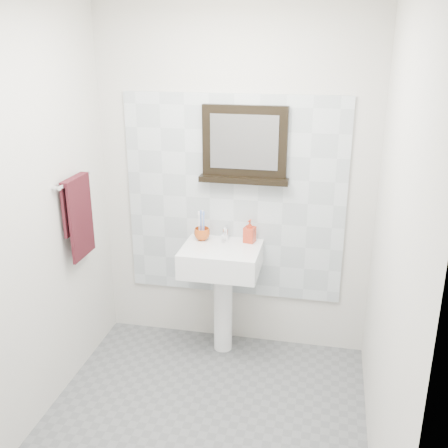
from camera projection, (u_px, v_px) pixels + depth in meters
The scene contains 13 objects.
floor at pixel (199, 431), 3.19m from camera, with size 2.00×2.20×0.01m, color slate.
back_wall at pixel (234, 185), 3.78m from camera, with size 2.00×0.01×2.50m, color beige.
front_wall at pixel (111, 358), 1.75m from camera, with size 2.00×0.01×2.50m, color beige.
left_wall at pixel (24, 227), 2.96m from camera, with size 0.01×2.20×2.50m, color beige.
right_wall at pixel (392, 255), 2.57m from camera, with size 0.01×2.20×2.50m, color beige.
splashback at pixel (234, 199), 3.80m from camera, with size 1.60×0.02×1.50m, color silver.
pedestal_sink at pixel (222, 270), 3.77m from camera, with size 0.55×0.44×0.96m.
toothbrush_cup at pixel (202, 234), 3.82m from camera, with size 0.11×0.11×0.09m, color #B84915.
toothbrushes at pixel (202, 224), 3.79m from camera, with size 0.05×0.04×0.21m.
soap_dispenser at pixel (250, 231), 3.76m from camera, with size 0.08×0.08×0.17m, color #B51517.
framed_mirror at pixel (245, 146), 3.62m from camera, with size 0.63×0.11×0.54m.
towel_bar at pixel (74, 180), 3.39m from camera, with size 0.07×0.40×0.03m.
hand_towel at pixel (78, 211), 3.45m from camera, with size 0.06×0.30×0.55m.
Camera 1 is at (0.68, -2.49, 2.26)m, focal length 42.00 mm.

